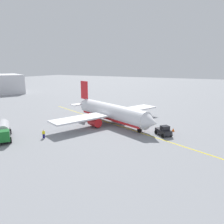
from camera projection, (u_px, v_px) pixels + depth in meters
The scene contains 8 objects.
ground_plane at pixel (112, 124), 54.83m from camera, with size 400.00×400.00×0.00m, color gray.
airplane at pixel (111, 112), 54.56m from camera, with size 28.96×30.63×9.99m.
fuel_tanker at pixel (3, 130), 43.36m from camera, with size 9.16×7.68×3.15m.
pushback_tug at pixel (164, 131), 45.43m from camera, with size 4.06×3.99×2.20m.
refueling_worker at pixel (44, 134), 43.86m from camera, with size 0.63×0.61×1.71m.
safety_cone_nose at pixel (173, 130), 48.35m from camera, with size 0.66×0.66×0.73m, color #F2590F.
distant_hangar at pixel (1, 84), 113.91m from camera, with size 29.21×27.01×9.61m.
taxi_line_marking at pixel (112, 124), 54.83m from camera, with size 60.47×0.30×0.01m, color yellow.
Camera 1 is at (25.26, -46.52, 14.58)m, focal length 34.71 mm.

